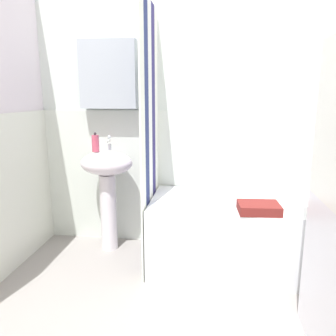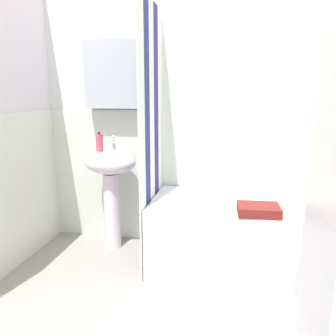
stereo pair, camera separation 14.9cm
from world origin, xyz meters
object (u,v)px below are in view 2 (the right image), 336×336
body_wash_bottle (335,183)px  soap_dispenser (99,143)px  bathtub (256,236)px  sink (111,178)px  towel_folded (259,210)px  lotion_bottle (323,187)px

body_wash_bottle → soap_dispenser: bearing=-176.1°
bathtub → body_wash_bottle: (0.61, 0.28, 0.38)m
soap_dispenser → body_wash_bottle: (1.91, 0.13, -0.29)m
sink → bathtub: sink is taller
towel_folded → sink: bearing=160.9°
soap_dispenser → body_wash_bottle: size_ratio=0.71×
bathtub → towel_folded: bearing=-93.7°
bathtub → towel_folded: (-0.02, -0.25, 0.30)m
soap_dispenser → body_wash_bottle: 1.94m
body_wash_bottle → sink: bearing=-176.3°
sink → body_wash_bottle: sink is taller
sink → lotion_bottle: size_ratio=5.76×
sink → bathtub: size_ratio=0.54×
bathtub → towel_folded: towel_folded is taller
sink → body_wash_bottle: size_ratio=3.81×
lotion_bottle → towel_folded: 0.77m
body_wash_bottle → towel_folded: bearing=-139.4°
sink → soap_dispenser: 0.32m
bathtub → soap_dispenser: bearing=173.3°
towel_folded → lotion_bottle: bearing=45.3°
body_wash_bottle → lotion_bottle: bearing=172.7°
body_wash_bottle → lotion_bottle: body_wash_bottle is taller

